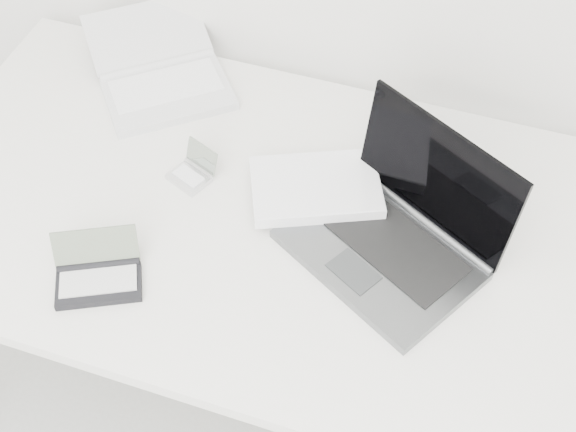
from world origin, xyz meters
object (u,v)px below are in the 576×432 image
(desk, at_px, (309,240))
(netbook_open_white, at_px, (162,76))
(laptop_large, at_px, (370,217))
(palmtop_charcoal, at_px, (98,275))

(desk, bearing_deg, netbook_open_white, 147.09)
(laptop_large, distance_m, palmtop_charcoal, 0.50)
(desk, xyz_separation_m, laptop_large, (0.11, 0.02, 0.08))
(desk, distance_m, palmtop_charcoal, 0.40)
(desk, relative_size, netbook_open_white, 3.73)
(netbook_open_white, bearing_deg, desk, -72.22)
(desk, relative_size, palmtop_charcoal, 8.62)
(laptop_large, xyz_separation_m, palmtop_charcoal, (-0.42, -0.27, -0.02))
(desk, bearing_deg, laptop_large, 12.60)
(laptop_large, height_order, netbook_open_white, laptop_large)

